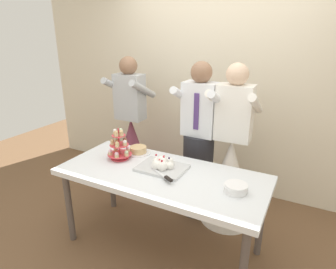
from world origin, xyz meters
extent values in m
plane|color=brown|center=(0.00, 0.00, 0.00)|extent=(8.00, 8.00, 0.00)
cube|color=beige|center=(0.00, 1.42, 1.45)|extent=(5.20, 0.10, 2.90)
cube|color=silver|center=(0.00, 0.00, 0.75)|extent=(1.80, 0.80, 0.05)
cylinder|color=#564C47|center=(-0.82, -0.32, 0.36)|extent=(0.06, 0.06, 0.72)
cylinder|color=#564C47|center=(-0.82, 0.32, 0.36)|extent=(0.06, 0.06, 0.72)
cylinder|color=#564C47|center=(0.82, 0.32, 0.36)|extent=(0.06, 0.06, 0.72)
cylinder|color=#D83F4C|center=(-0.50, 0.08, 0.78)|extent=(0.17, 0.17, 0.01)
cylinder|color=#D83F4C|center=(-0.50, 0.08, 0.93)|extent=(0.01, 0.01, 0.31)
cylinder|color=#D83F4C|center=(-0.50, 0.08, 0.82)|extent=(0.23, 0.23, 0.01)
cylinder|color=#D1B784|center=(-0.41, 0.07, 0.84)|extent=(0.04, 0.04, 0.03)
sphere|color=beige|center=(-0.41, 0.07, 0.86)|extent=(0.04, 0.04, 0.04)
cylinder|color=#D1B784|center=(-0.46, 0.15, 0.84)|extent=(0.04, 0.04, 0.03)
sphere|color=#EAB7C6|center=(-0.46, 0.15, 0.86)|extent=(0.04, 0.04, 0.04)
cylinder|color=#D1B784|center=(-0.57, 0.12, 0.84)|extent=(0.04, 0.04, 0.03)
sphere|color=brown|center=(-0.57, 0.12, 0.86)|extent=(0.04, 0.04, 0.04)
cylinder|color=#D1B784|center=(-0.56, 0.01, 0.84)|extent=(0.04, 0.04, 0.03)
sphere|color=#EAB7C6|center=(-0.56, 0.01, 0.86)|extent=(0.04, 0.04, 0.04)
cylinder|color=#D1B784|center=(-0.47, -0.01, 0.84)|extent=(0.04, 0.04, 0.03)
sphere|color=#EAB7C6|center=(-0.47, -0.01, 0.86)|extent=(0.04, 0.04, 0.04)
cylinder|color=#D83F4C|center=(-0.50, 0.08, 0.92)|extent=(0.18, 0.18, 0.01)
cylinder|color=#D1B784|center=(-0.43, 0.08, 0.93)|extent=(0.04, 0.04, 0.03)
sphere|color=white|center=(-0.43, 0.08, 0.96)|extent=(0.04, 0.04, 0.04)
cylinder|color=#D1B784|center=(-0.47, 0.13, 0.93)|extent=(0.04, 0.04, 0.03)
sphere|color=brown|center=(-0.47, 0.13, 0.96)|extent=(0.04, 0.04, 0.04)
cylinder|color=#D1B784|center=(-0.55, 0.11, 0.93)|extent=(0.04, 0.04, 0.03)
sphere|color=beige|center=(-0.55, 0.11, 0.96)|extent=(0.04, 0.04, 0.04)
cylinder|color=#D1B784|center=(-0.55, 0.05, 0.93)|extent=(0.04, 0.04, 0.03)
sphere|color=#D6B27A|center=(-0.55, 0.05, 0.96)|extent=(0.04, 0.04, 0.04)
cylinder|color=#D1B784|center=(-0.47, 0.02, 0.93)|extent=(0.04, 0.04, 0.03)
sphere|color=#D6B27A|center=(-0.47, 0.02, 0.96)|extent=(0.04, 0.04, 0.04)
cylinder|color=#D83F4C|center=(-0.50, 0.08, 1.01)|extent=(0.13, 0.13, 0.01)
cylinder|color=#D1B784|center=(-0.46, 0.07, 1.03)|extent=(0.04, 0.04, 0.03)
sphere|color=#D6B27A|center=(-0.46, 0.07, 1.05)|extent=(0.04, 0.04, 0.04)
cylinder|color=#D1B784|center=(-0.50, 0.11, 1.03)|extent=(0.04, 0.04, 0.03)
sphere|color=beige|center=(-0.50, 0.11, 1.05)|extent=(0.04, 0.04, 0.04)
cylinder|color=#D1B784|center=(-0.53, 0.07, 1.03)|extent=(0.04, 0.04, 0.03)
sphere|color=white|center=(-0.53, 0.07, 1.05)|extent=(0.04, 0.04, 0.04)
cylinder|color=#D1B784|center=(-0.49, 0.04, 1.03)|extent=(0.04, 0.04, 0.03)
sphere|color=#D6B27A|center=(-0.49, 0.04, 1.05)|extent=(0.04, 0.04, 0.04)
cube|color=silver|center=(-0.03, 0.06, 0.79)|extent=(0.42, 0.31, 0.02)
sphere|color=white|center=(0.05, 0.06, 0.82)|extent=(0.07, 0.07, 0.07)
sphere|color=white|center=(0.01, 0.13, 0.83)|extent=(0.08, 0.08, 0.08)
sphere|color=white|center=(-0.06, 0.12, 0.83)|extent=(0.09, 0.09, 0.09)
sphere|color=white|center=(-0.07, 0.06, 0.83)|extent=(0.09, 0.09, 0.09)
sphere|color=white|center=(-0.06, 0.01, 0.83)|extent=(0.09, 0.09, 0.09)
sphere|color=white|center=(0.00, 0.01, 0.83)|extent=(0.09, 0.09, 0.09)
sphere|color=white|center=(-0.03, 0.06, 0.84)|extent=(0.11, 0.11, 0.11)
sphere|color=#B21923|center=(-0.02, 0.09, 0.89)|extent=(0.02, 0.02, 0.02)
sphere|color=#2D1938|center=(0.03, 0.08, 0.89)|extent=(0.02, 0.02, 0.02)
sphere|color=#B21923|center=(-0.09, 0.08, 0.89)|extent=(0.02, 0.02, 0.02)
sphere|color=#DB474C|center=(-0.03, 0.03, 0.88)|extent=(0.02, 0.02, 0.02)
sphere|color=#B21923|center=(-0.01, 0.06, 0.89)|extent=(0.02, 0.02, 0.02)
sphere|color=#DB474C|center=(-0.02, 0.07, 0.89)|extent=(0.02, 0.02, 0.02)
sphere|color=#B21923|center=(0.00, 0.01, 0.88)|extent=(0.02, 0.02, 0.02)
cube|color=silver|center=(0.00, -0.05, 0.80)|extent=(0.21, 0.13, 0.00)
cube|color=black|center=(0.13, -0.12, 0.81)|extent=(0.09, 0.07, 0.02)
cylinder|color=white|center=(0.65, -0.02, 0.78)|extent=(0.17, 0.17, 0.01)
cylinder|color=white|center=(0.65, -0.02, 0.79)|extent=(0.17, 0.17, 0.01)
cylinder|color=white|center=(0.65, -0.02, 0.80)|extent=(0.17, 0.17, 0.01)
cylinder|color=white|center=(0.65, -0.02, 0.81)|extent=(0.17, 0.17, 0.01)
cylinder|color=white|center=(0.65, -0.02, 0.82)|extent=(0.17, 0.17, 0.01)
cylinder|color=white|center=(0.65, -0.01, 0.84)|extent=(0.17, 0.17, 0.01)
cylinder|color=white|center=(-0.41, 0.26, 0.78)|extent=(0.24, 0.24, 0.01)
cylinder|color=#D6B27A|center=(-0.41, 0.26, 0.81)|extent=(0.17, 0.17, 0.06)
cylinder|color=#232328|center=(0.07, 0.67, 0.46)|extent=(0.32, 0.32, 0.92)
cube|color=white|center=(0.07, 0.67, 1.19)|extent=(0.35, 0.21, 0.54)
sphere|color=#8C664C|center=(0.07, 0.67, 1.55)|extent=(0.21, 0.21, 0.21)
cylinder|color=white|center=(-0.11, 0.68, 1.30)|extent=(0.09, 0.49, 0.28)
cylinder|color=white|center=(0.26, 0.67, 1.30)|extent=(0.09, 0.49, 0.28)
cube|color=#4C3372|center=(0.07, 0.57, 1.19)|extent=(0.05, 0.01, 0.36)
cone|color=white|center=(0.41, 0.70, 0.46)|extent=(0.56, 0.56, 0.92)
cube|color=white|center=(0.41, 0.70, 1.19)|extent=(0.35, 0.21, 0.54)
sphere|color=beige|center=(0.41, 0.70, 1.55)|extent=(0.21, 0.21, 0.21)
cylinder|color=white|center=(0.22, 0.69, 1.30)|extent=(0.09, 0.49, 0.28)
cylinder|color=white|center=(0.60, 0.70, 1.30)|extent=(0.09, 0.49, 0.28)
cone|color=brown|center=(-0.88, 0.82, 0.46)|extent=(0.56, 0.56, 0.92)
cube|color=#B2B7BC|center=(-0.88, 0.82, 1.19)|extent=(0.34, 0.20, 0.54)
sphere|color=#8C664C|center=(-0.88, 0.82, 1.55)|extent=(0.21, 0.21, 0.21)
cylinder|color=#B2B7BC|center=(-1.07, 0.81, 1.30)|extent=(0.08, 0.49, 0.28)
cylinder|color=#B2B7BC|center=(-0.69, 0.82, 1.30)|extent=(0.08, 0.49, 0.28)
camera|label=1|loc=(1.08, -1.93, 1.92)|focal=30.71mm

